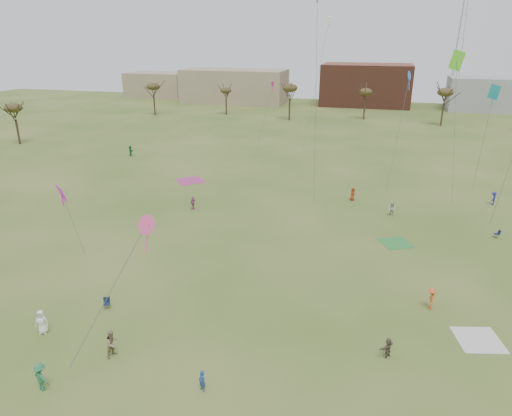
% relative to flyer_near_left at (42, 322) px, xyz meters
% --- Properties ---
extents(ground, '(260.00, 260.00, 0.00)m').
position_rel_flyer_near_left_xyz_m(ground, '(11.97, 2.61, -0.93)').
color(ground, '#36571B').
rests_on(ground, ground).
extents(flyer_near_left, '(1.05, 0.85, 1.85)m').
position_rel_flyer_near_left_xyz_m(flyer_near_left, '(0.00, 0.00, 0.00)').
color(flyer_near_left, white).
rests_on(flyer_near_left, ground).
extents(flyer_near_center, '(1.34, 1.02, 1.84)m').
position_rel_flyer_near_left_xyz_m(flyer_near_center, '(3.81, -4.78, -0.01)').
color(flyer_near_center, '#267242').
rests_on(flyer_near_center, ground).
extents(flyer_near_right, '(0.62, 0.57, 1.43)m').
position_rel_flyer_near_left_xyz_m(flyer_near_right, '(13.21, -2.32, -0.21)').
color(flyer_near_right, '#204A94').
rests_on(flyer_near_right, ground).
extents(spectator_fore_b, '(1.02, 1.15, 1.96)m').
position_rel_flyer_near_left_xyz_m(spectator_fore_b, '(6.27, -0.87, 0.06)').
color(spectator_fore_b, '#8A7C58').
rests_on(spectator_fore_b, ground).
extents(spectator_fore_c, '(1.14, 1.30, 1.42)m').
position_rel_flyer_near_left_xyz_m(spectator_fore_c, '(24.00, 3.83, -0.22)').
color(spectator_fore_c, brown).
rests_on(spectator_fore_c, ground).
extents(flyer_mid_b, '(0.68, 1.17, 1.79)m').
position_rel_flyer_near_left_xyz_m(flyer_mid_b, '(27.24, 10.65, -0.03)').
color(flyer_mid_b, '#DE5D29').
rests_on(flyer_mid_b, ground).
extents(spectator_mid_d, '(0.65, 1.03, 1.64)m').
position_rel_flyer_near_left_xyz_m(spectator_mid_d, '(0.77, 26.16, -0.11)').
color(spectator_mid_d, '#AE488D').
rests_on(spectator_mid_d, ground).
extents(spectator_mid_e, '(1.03, 0.99, 1.67)m').
position_rel_flyer_near_left_xyz_m(spectator_mid_e, '(24.41, 30.38, -0.09)').
color(spectator_mid_e, '#B8B8B8').
rests_on(spectator_mid_e, ground).
extents(flyer_far_a, '(1.65, 1.48, 1.82)m').
position_rel_flyer_near_left_xyz_m(flyer_far_a, '(-20.15, 47.94, -0.02)').
color(flyer_far_a, '#297B3D').
rests_on(flyer_far_a, ground).
extents(flyer_far_b, '(0.89, 1.01, 1.74)m').
position_rel_flyer_near_left_xyz_m(flyer_far_b, '(19.53, 34.55, -0.06)').
color(flyer_far_b, '#A12E1B').
rests_on(flyer_far_b, ground).
extents(flyer_far_c, '(1.10, 1.26, 1.70)m').
position_rel_flyer_near_left_xyz_m(flyer_far_c, '(36.82, 37.59, -0.08)').
color(flyer_far_c, '#23229C').
rests_on(flyer_far_c, ground).
extents(blanket_cream, '(3.63, 3.63, 0.03)m').
position_rel_flyer_near_left_xyz_m(blanket_cream, '(30.25, 7.36, -0.92)').
color(blanket_cream, white).
rests_on(blanket_cream, ground).
extents(blanket_plum, '(5.20, 5.20, 0.03)m').
position_rel_flyer_near_left_xyz_m(blanket_plum, '(-4.15, 36.88, -0.92)').
color(blanket_plum, '#B5377B').
rests_on(blanket_plum, ground).
extents(blanket_olive, '(3.82, 3.82, 0.03)m').
position_rel_flyer_near_left_xyz_m(blanket_olive, '(24.79, 22.45, -0.92)').
color(blanket_olive, '#328A3A').
rests_on(blanket_olive, ground).
extents(camp_chair_left, '(0.69, 0.71, 0.87)m').
position_rel_flyer_near_left_xyz_m(camp_chair_left, '(2.67, 4.03, -0.67)').
color(camp_chair_left, '#131E34').
rests_on(camp_chair_left, ground).
extents(camp_chair_right, '(0.63, 0.59, 0.87)m').
position_rel_flyer_near_left_xyz_m(camp_chair_right, '(35.15, 26.69, -0.67)').
color(camp_chair_right, '#141639').
rests_on(camp_chair_right, ground).
extents(kites_aloft, '(69.70, 72.71, 25.43)m').
position_rel_flyer_near_left_xyz_m(kites_aloft, '(13.68, 34.79, 19.09)').
color(kites_aloft, red).
rests_on(kites_aloft, ground).
extents(tree_line, '(117.44, 49.32, 8.91)m').
position_rel_flyer_near_left_xyz_m(tree_line, '(9.12, 81.73, 6.16)').
color(tree_line, '#3A2B1E').
rests_on(tree_line, ground).
extents(building_tan, '(32.00, 14.00, 10.00)m').
position_rel_flyer_near_left_xyz_m(building_tan, '(-23.03, 117.61, 4.07)').
color(building_tan, '#937F60').
rests_on(building_tan, ground).
extents(building_brick, '(26.00, 16.00, 12.00)m').
position_rel_flyer_near_left_xyz_m(building_brick, '(16.97, 122.61, 5.07)').
color(building_brick, brown).
rests_on(building_brick, ground).
extents(building_grey, '(24.00, 12.00, 9.00)m').
position_rel_flyer_near_left_xyz_m(building_grey, '(51.97, 120.61, 3.57)').
color(building_grey, gray).
rests_on(building_grey, ground).
extents(building_tan_west, '(20.00, 12.00, 8.00)m').
position_rel_flyer_near_left_xyz_m(building_tan_west, '(-53.03, 124.61, 3.07)').
color(building_tan_west, '#937F60').
rests_on(building_tan_west, ground).
extents(radio_tower, '(1.51, 1.72, 41.00)m').
position_rel_flyer_near_left_xyz_m(radio_tower, '(41.97, 127.61, 18.28)').
color(radio_tower, '#9EA3A8').
rests_on(radio_tower, ground).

